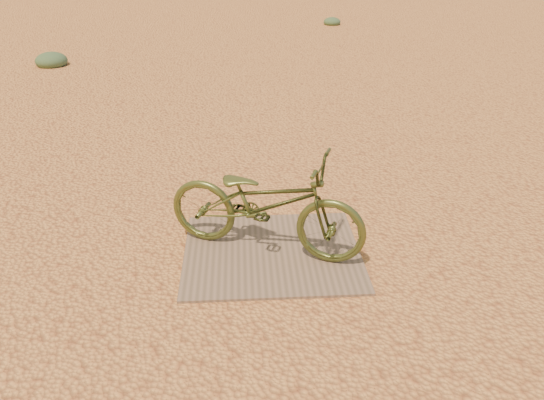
{
  "coord_description": "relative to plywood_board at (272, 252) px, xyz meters",
  "views": [
    {
      "loc": [
        0.33,
        -3.39,
        2.42
      ],
      "look_at": [
        0.56,
        0.28,
        0.5
      ],
      "focal_mm": 35.0,
      "sensor_mm": 36.0,
      "label": 1
    }
  ],
  "objects": [
    {
      "name": "ground",
      "position": [
        -0.56,
        -0.28,
        -0.01
      ],
      "size": [
        120.0,
        120.0,
        0.0
      ],
      "primitive_type": "plane",
      "color": "#E29E53",
      "rests_on": "ground"
    },
    {
      "name": "plywood_board",
      "position": [
        0.0,
        0.0,
        0.0
      ],
      "size": [
        1.45,
        1.23,
        0.02
      ],
      "primitive_type": "cube",
      "color": "#786050",
      "rests_on": "ground"
    },
    {
      "name": "bicycle",
      "position": [
        -0.05,
        0.04,
        0.44
      ],
      "size": [
        1.73,
        1.12,
        0.86
      ],
      "primitive_type": "imported",
      "rotation": [
        0.0,
        0.0,
        1.2
      ],
      "color": "#475225",
      "rests_on": "plywood_board"
    },
    {
      "name": "kale_a",
      "position": [
        -3.83,
        6.82,
        -0.01
      ],
      "size": [
        0.6,
        0.6,
        0.33
      ],
      "primitive_type": "ellipsoid",
      "color": "#476242",
      "rests_on": "ground"
    },
    {
      "name": "kale_b",
      "position": [
        2.32,
        11.11,
        -0.01
      ],
      "size": [
        0.46,
        0.46,
        0.25
      ],
      "primitive_type": "ellipsoid",
      "color": "#476242",
      "rests_on": "ground"
    }
  ]
}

